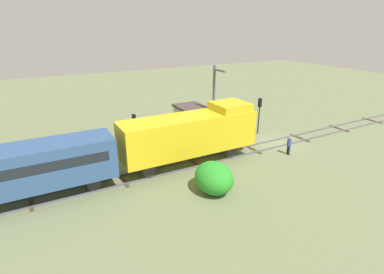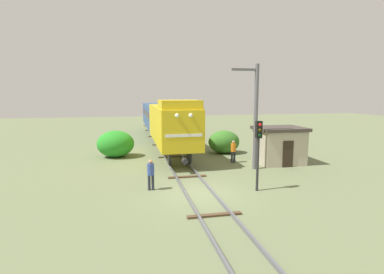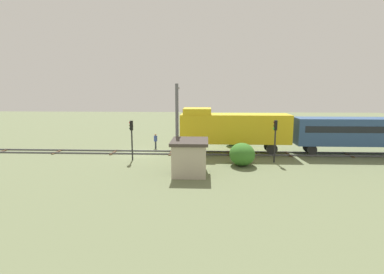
{
  "view_description": "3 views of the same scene",
  "coord_description": "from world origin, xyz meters",
  "px_view_note": "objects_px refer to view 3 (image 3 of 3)",
  "views": [
    {
      "loc": [
        -19.64,
        20.22,
        10.77
      ],
      "look_at": [
        0.56,
        9.14,
        2.15
      ],
      "focal_mm": 28.0,
      "sensor_mm": 36.0,
      "label": 1
    },
    {
      "loc": [
        -3.48,
        -14.8,
        5.22
      ],
      "look_at": [
        1.04,
        6.51,
        2.04
      ],
      "focal_mm": 28.0,
      "sensor_mm": 36.0,
      "label": 2
    },
    {
      "loc": [
        30.7,
        6.73,
        6.79
      ],
      "look_at": [
        -0.39,
        5.27,
        1.69
      ],
      "focal_mm": 28.0,
      "sensor_mm": 36.0,
      "label": 3
    }
  ],
  "objects_px": {
    "passenger_car_leading": "(365,131)",
    "worker_near_track": "(156,140)",
    "relay_hut": "(190,157)",
    "traffic_signal_near": "(132,133)",
    "locomotive": "(233,128)",
    "traffic_signal_mid": "(275,133)",
    "catenary_mast": "(177,123)",
    "worker_by_signal": "(201,153)"
  },
  "relations": [
    {
      "from": "passenger_car_leading",
      "to": "worker_near_track",
      "type": "distance_m",
      "value": 21.97
    },
    {
      "from": "passenger_car_leading",
      "to": "relay_hut",
      "type": "xyz_separation_m",
      "value": [
        7.5,
        -17.38,
        -1.13
      ]
    },
    {
      "from": "traffic_signal_near",
      "to": "worker_near_track",
      "type": "distance_m",
      "value": 5.98
    },
    {
      "from": "passenger_car_leading",
      "to": "relay_hut",
      "type": "relative_size",
      "value": 4.0
    },
    {
      "from": "locomotive",
      "to": "worker_near_track",
      "type": "xyz_separation_m",
      "value": [
        -2.4,
        -8.45,
        -1.78
      ]
    },
    {
      "from": "passenger_car_leading",
      "to": "relay_hut",
      "type": "height_order",
      "value": "passenger_car_leading"
    },
    {
      "from": "locomotive",
      "to": "traffic_signal_mid",
      "type": "height_order",
      "value": "locomotive"
    },
    {
      "from": "passenger_car_leading",
      "to": "worker_near_track",
      "type": "height_order",
      "value": "passenger_car_leading"
    },
    {
      "from": "worker_near_track",
      "to": "catenary_mast",
      "type": "distance_m",
      "value": 8.48
    },
    {
      "from": "locomotive",
      "to": "traffic_signal_mid",
      "type": "bearing_deg",
      "value": 46.3
    },
    {
      "from": "passenger_car_leading",
      "to": "catenary_mast",
      "type": "relative_size",
      "value": 1.95
    },
    {
      "from": "worker_near_track",
      "to": "relay_hut",
      "type": "bearing_deg",
      "value": -26.46
    },
    {
      "from": "worker_near_track",
      "to": "worker_by_signal",
      "type": "xyz_separation_m",
      "value": [
        6.6,
        5.28,
        0.0
      ]
    },
    {
      "from": "traffic_signal_near",
      "to": "traffic_signal_mid",
      "type": "height_order",
      "value": "traffic_signal_mid"
    },
    {
      "from": "passenger_car_leading",
      "to": "relay_hut",
      "type": "bearing_deg",
      "value": -66.66
    },
    {
      "from": "traffic_signal_near",
      "to": "worker_near_track",
      "type": "xyz_separation_m",
      "value": [
        -5.6,
        1.3,
        -1.65
      ]
    },
    {
      "from": "traffic_signal_mid",
      "to": "traffic_signal_near",
      "type": "bearing_deg",
      "value": -90.86
    },
    {
      "from": "traffic_signal_near",
      "to": "catenary_mast",
      "type": "xyz_separation_m",
      "value": [
        1.73,
        4.47,
        1.18
      ]
    },
    {
      "from": "traffic_signal_near",
      "to": "catenary_mast",
      "type": "relative_size",
      "value": 0.53
    },
    {
      "from": "passenger_car_leading",
      "to": "traffic_signal_mid",
      "type": "relative_size",
      "value": 3.59
    },
    {
      "from": "locomotive",
      "to": "passenger_car_leading",
      "type": "height_order",
      "value": "locomotive"
    },
    {
      "from": "passenger_car_leading",
      "to": "traffic_signal_near",
      "type": "relative_size",
      "value": 3.7
    },
    {
      "from": "traffic_signal_mid",
      "to": "catenary_mast",
      "type": "xyz_separation_m",
      "value": [
        1.53,
        -8.83,
        1.1
      ]
    },
    {
      "from": "traffic_signal_mid",
      "to": "worker_by_signal",
      "type": "distance_m",
      "value": 7.0
    },
    {
      "from": "traffic_signal_mid",
      "to": "worker_near_track",
      "type": "xyz_separation_m",
      "value": [
        -5.8,
        -12.01,
        -1.73
      ]
    },
    {
      "from": "worker_near_track",
      "to": "worker_by_signal",
      "type": "bearing_deg",
      "value": -11.83
    },
    {
      "from": "locomotive",
      "to": "worker_by_signal",
      "type": "distance_m",
      "value": 5.56
    },
    {
      "from": "relay_hut",
      "to": "worker_by_signal",
      "type": "bearing_deg",
      "value": 165.29
    },
    {
      "from": "locomotive",
      "to": "worker_near_track",
      "type": "bearing_deg",
      "value": -105.85
    },
    {
      "from": "relay_hut",
      "to": "traffic_signal_mid",
      "type": "bearing_deg",
      "value": 118.34
    },
    {
      "from": "passenger_car_leading",
      "to": "worker_by_signal",
      "type": "relative_size",
      "value": 8.24
    },
    {
      "from": "traffic_signal_near",
      "to": "relay_hut",
      "type": "relative_size",
      "value": 1.08
    },
    {
      "from": "worker_near_track",
      "to": "catenary_mast",
      "type": "xyz_separation_m",
      "value": [
        7.33,
        3.18,
        2.83
      ]
    },
    {
      "from": "passenger_car_leading",
      "to": "worker_near_track",
      "type": "relative_size",
      "value": 8.24
    },
    {
      "from": "worker_near_track",
      "to": "relay_hut",
      "type": "height_order",
      "value": "relay_hut"
    },
    {
      "from": "worker_near_track",
      "to": "traffic_signal_near",
      "type": "bearing_deg",
      "value": -63.52
    },
    {
      "from": "passenger_car_leading",
      "to": "traffic_signal_near",
      "type": "distance_m",
      "value": 23.31
    },
    {
      "from": "locomotive",
      "to": "traffic_signal_near",
      "type": "distance_m",
      "value": 10.26
    },
    {
      "from": "worker_by_signal",
      "to": "catenary_mast",
      "type": "xyz_separation_m",
      "value": [
        0.73,
        -2.1,
        2.83
      ]
    },
    {
      "from": "worker_near_track",
      "to": "worker_by_signal",
      "type": "relative_size",
      "value": 1.0
    },
    {
      "from": "relay_hut",
      "to": "locomotive",
      "type": "bearing_deg",
      "value": 151.67
    },
    {
      "from": "catenary_mast",
      "to": "worker_by_signal",
      "type": "bearing_deg",
      "value": 109.21
    }
  ]
}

